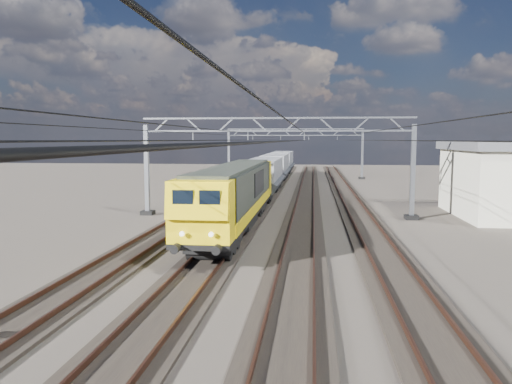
# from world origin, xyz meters

# --- Properties ---
(ground) EXTENTS (160.00, 160.00, 0.00)m
(ground) POSITION_xyz_m (0.00, 0.00, 0.00)
(ground) COLOR black
(ground) RESTS_ON ground
(track_outer_west) EXTENTS (2.60, 140.00, 0.30)m
(track_outer_west) POSITION_xyz_m (-6.00, 0.00, 0.07)
(track_outer_west) COLOR black
(track_outer_west) RESTS_ON ground
(track_loco) EXTENTS (2.60, 140.00, 0.30)m
(track_loco) POSITION_xyz_m (-2.00, 0.00, 0.07)
(track_loco) COLOR black
(track_loco) RESTS_ON ground
(track_inner_east) EXTENTS (2.60, 140.00, 0.30)m
(track_inner_east) POSITION_xyz_m (2.00, 0.00, 0.07)
(track_inner_east) COLOR black
(track_inner_east) RESTS_ON ground
(track_outer_east) EXTENTS (2.60, 140.00, 0.30)m
(track_outer_east) POSITION_xyz_m (6.00, 0.00, 0.07)
(track_outer_east) COLOR black
(track_outer_east) RESTS_ON ground
(catenary_gantry_mid) EXTENTS (19.90, 0.90, 7.11)m
(catenary_gantry_mid) POSITION_xyz_m (0.00, 4.00, 3.91)
(catenary_gantry_mid) COLOR #8D939A
(catenary_gantry_mid) RESTS_ON ground
(catenary_gantry_far) EXTENTS (19.90, 0.90, 7.11)m
(catenary_gantry_far) POSITION_xyz_m (0.00, 40.00, 3.91)
(catenary_gantry_far) COLOR #8D939A
(catenary_gantry_far) RESTS_ON ground
(overhead_wires) EXTENTS (12.03, 140.00, 0.53)m
(overhead_wires) POSITION_xyz_m (0.00, 8.00, 5.75)
(overhead_wires) COLOR black
(overhead_wires) RESTS_ON ground
(locomotive) EXTENTS (2.76, 21.10, 3.62)m
(locomotive) POSITION_xyz_m (-2.00, -1.84, 2.33)
(locomotive) COLOR black
(locomotive) RESTS_ON ground
(hopper_wagon_lead) EXTENTS (3.38, 13.00, 3.25)m
(hopper_wagon_lead) POSITION_xyz_m (-2.00, 15.86, 2.23)
(hopper_wagon_lead) COLOR black
(hopper_wagon_lead) RESTS_ON ground
(hopper_wagon_mid) EXTENTS (3.38, 13.00, 3.25)m
(hopper_wagon_mid) POSITION_xyz_m (-2.00, 30.06, 2.23)
(hopper_wagon_mid) COLOR black
(hopper_wagon_mid) RESTS_ON ground
(hopper_wagon_third) EXTENTS (3.38, 13.00, 3.25)m
(hopper_wagon_third) POSITION_xyz_m (-2.00, 44.26, 2.23)
(hopper_wagon_third) COLOR black
(hopper_wagon_third) RESTS_ON ground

